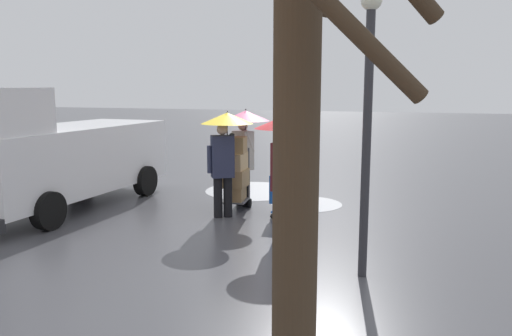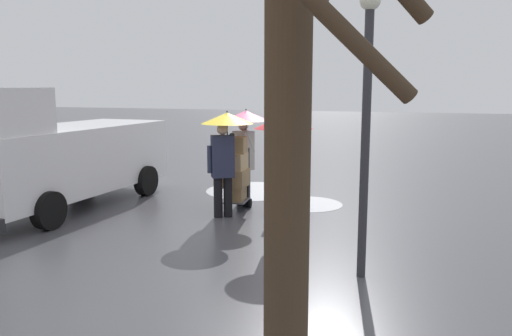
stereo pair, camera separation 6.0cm
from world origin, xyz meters
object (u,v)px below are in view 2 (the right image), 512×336
(hand_dolly_boxes, at_px, (236,171))
(pedestrian_pink_side, at_px, (225,139))
(shopping_cart_vendor, at_px, (287,189))
(cargo_van_parked_right, at_px, (57,155))
(pedestrian_white_side, at_px, (283,146))
(pedestrian_black_side, at_px, (245,135))
(street_lamp, at_px, (367,105))
(bare_tree_near, at_px, (290,161))

(hand_dolly_boxes, height_order, pedestrian_pink_side, pedestrian_pink_side)
(shopping_cart_vendor, bearing_deg, cargo_van_parked_right, 11.35)
(cargo_van_parked_right, xyz_separation_m, pedestrian_white_side, (-5.08, 0.29, 0.41))
(hand_dolly_boxes, distance_m, pedestrian_pink_side, 0.93)
(shopping_cart_vendor, distance_m, hand_dolly_boxes, 1.19)
(shopping_cart_vendor, height_order, hand_dolly_boxes, hand_dolly_boxes)
(pedestrian_pink_side, bearing_deg, shopping_cart_vendor, -158.67)
(cargo_van_parked_right, height_order, hand_dolly_boxes, cargo_van_parked_right)
(shopping_cart_vendor, relative_size, pedestrian_black_side, 0.49)
(hand_dolly_boxes, distance_m, street_lamp, 4.53)
(pedestrian_black_side, distance_m, street_lamp, 4.61)
(pedestrian_pink_side, distance_m, pedestrian_black_side, 1.00)
(hand_dolly_boxes, xyz_separation_m, bare_tree_near, (-3.13, 7.43, 1.39))
(pedestrian_white_side, height_order, bare_tree_near, bare_tree_near)
(shopping_cart_vendor, xyz_separation_m, pedestrian_pink_side, (1.15, 0.45, 1.02))
(cargo_van_parked_right, xyz_separation_m, bare_tree_near, (-6.80, 6.34, 1.07))
(hand_dolly_boxes, height_order, bare_tree_near, bare_tree_near)
(hand_dolly_boxes, bearing_deg, pedestrian_black_side, -96.76)
(cargo_van_parked_right, bearing_deg, pedestrian_pink_side, -171.96)
(pedestrian_pink_side, height_order, pedestrian_white_side, same)
(pedestrian_black_side, bearing_deg, cargo_van_parked_right, 22.17)
(shopping_cart_vendor, relative_size, pedestrian_pink_side, 0.49)
(pedestrian_pink_side, distance_m, street_lamp, 3.96)
(shopping_cart_vendor, height_order, pedestrian_black_side, pedestrian_black_side)
(pedestrian_pink_side, bearing_deg, pedestrian_black_side, -93.16)
(pedestrian_white_side, distance_m, bare_tree_near, 6.33)
(cargo_van_parked_right, xyz_separation_m, hand_dolly_boxes, (-3.67, -1.09, -0.32))
(hand_dolly_boxes, distance_m, pedestrian_black_side, 0.85)
(bare_tree_near, bearing_deg, pedestrian_white_side, -74.12)
(pedestrian_white_side, bearing_deg, hand_dolly_boxes, -44.46)
(pedestrian_black_side, height_order, street_lamp, street_lamp)
(hand_dolly_boxes, distance_m, bare_tree_near, 8.18)
(pedestrian_pink_side, relative_size, pedestrian_white_side, 1.00)
(pedestrian_white_side, relative_size, bare_tree_near, 0.50)
(shopping_cart_vendor, bearing_deg, street_lamp, 122.76)
(shopping_cart_vendor, bearing_deg, bare_tree_near, 105.17)
(shopping_cart_vendor, relative_size, street_lamp, 0.27)
(cargo_van_parked_right, height_order, pedestrian_white_side, cargo_van_parked_right)
(cargo_van_parked_right, height_order, shopping_cart_vendor, cargo_van_parked_right)
(cargo_van_parked_right, bearing_deg, bare_tree_near, 137.00)
(hand_dolly_boxes, height_order, street_lamp, street_lamp)
(cargo_van_parked_right, distance_m, pedestrian_white_side, 5.10)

